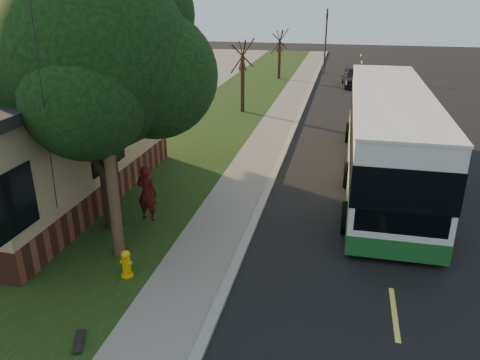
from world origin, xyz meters
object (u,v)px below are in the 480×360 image
(skateboard_main, at_px, (79,341))
(dumpster, at_px, (87,142))
(leafy_tree, at_px, (100,58))
(transit_bus, at_px, (387,134))
(skateboarder, at_px, (147,193))
(bare_tree_far, at_px, (279,55))
(traffic_signal, at_px, (326,37))
(bare_tree_near, at_px, (242,77))
(distant_car, at_px, (355,76))
(utility_pole, at_px, (102,90))
(fire_hydrant, at_px, (126,264))

(skateboard_main, bearing_deg, dumpster, 118.57)
(leafy_tree, xyz_separation_m, dumpster, (-4.45, 6.07, -4.55))
(leafy_tree, relative_size, skateboard_main, 10.63)
(leafy_tree, distance_m, transit_bus, 10.72)
(skateboarder, bearing_deg, bare_tree_far, -83.65)
(traffic_signal, bearing_deg, bare_tree_near, -104.04)
(dumpster, relative_size, distant_car, 0.34)
(bare_tree_near, bearing_deg, transit_bus, -51.07)
(leafy_tree, relative_size, bare_tree_near, 1.81)
(bare_tree_near, relative_size, skateboarder, 2.37)
(leafy_tree, height_order, skateboarder, leafy_tree)
(skateboarder, xyz_separation_m, skateboard_main, (0.84, -5.67, -0.86))
(leafy_tree, distance_m, bare_tree_far, 27.56)
(utility_pole, xyz_separation_m, dumpster, (-5.32, 7.73, -4.01))
(bare_tree_far, relative_size, transit_bus, 0.31)
(leafy_tree, height_order, skateboard_main, leafy_tree)
(utility_pole, relative_size, dumpster, 6.01)
(utility_pole, distance_m, bare_tree_near, 17.19)
(transit_bus, xyz_separation_m, dumpster, (-12.80, 0.23, -1.24))
(bare_tree_far, height_order, dumpster, bare_tree_far)
(dumpster, bearing_deg, bare_tree_far, 75.20)
(skateboarder, relative_size, distant_car, 0.41)
(utility_pole, bearing_deg, leafy_tree, 117.60)
(transit_bus, bearing_deg, dumpster, 178.99)
(bare_tree_near, bearing_deg, utility_pole, -89.34)
(traffic_signal, xyz_separation_m, distant_car, (2.67, -5.76, -2.41))
(distant_car, bearing_deg, traffic_signal, 109.93)
(bare_tree_near, distance_m, traffic_signal, 16.52)
(utility_pole, relative_size, skateboarder, 4.98)
(skateboard_main, bearing_deg, fire_hydrant, 92.27)
(transit_bus, distance_m, dumpster, 12.86)
(bare_tree_near, distance_m, skateboarder, 14.90)
(fire_hydrant, xyz_separation_m, traffic_signal, (3.10, 34.00, 2.73))
(transit_bus, bearing_deg, traffic_signal, 98.21)
(skateboarder, xyz_separation_m, dumpster, (-5.29, 5.57, -0.36))
(transit_bus, xyz_separation_m, skateboarder, (-7.52, -5.34, -0.88))
(bare_tree_near, distance_m, skateboard_main, 20.65)
(traffic_signal, height_order, skateboard_main, traffic_signal)
(transit_bus, relative_size, dumpster, 8.54)
(leafy_tree, relative_size, distant_car, 1.76)
(dumpster, bearing_deg, transit_bus, -1.01)
(fire_hydrant, distance_m, utility_pole, 4.37)
(dumpster, height_order, distant_car, distant_car)
(traffic_signal, xyz_separation_m, skateboard_main, (-3.00, -36.52, -3.04))
(bare_tree_near, xyz_separation_m, skateboard_main, (1.00, -20.52, -2.03))
(leafy_tree, xyz_separation_m, skateboard_main, (1.67, -5.17, -5.05))
(bare_tree_far, distance_m, distant_car, 6.54)
(traffic_signal, height_order, skateboarder, traffic_signal)
(bare_tree_far, xyz_separation_m, transit_bus, (7.18, -21.51, -0.14))
(traffic_signal, height_order, transit_bus, traffic_signal)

